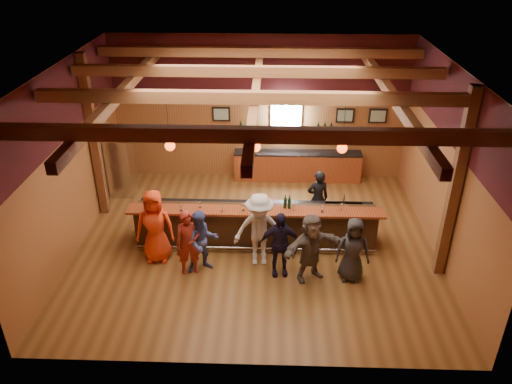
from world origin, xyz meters
TOP-DOWN VIEW (x-y plane):
  - room at (0.00, 0.06)m, footprint 9.04×9.00m
  - bar_counter at (0.02, 0.15)m, footprint 6.30×1.07m
  - back_bar_cabinet at (1.20, 3.72)m, footprint 4.00×0.52m
  - window at (0.80, 3.95)m, footprint 0.95×0.09m
  - framed_pictures at (1.67, 3.94)m, footprint 5.35×0.05m
  - wine_shelves at (0.80, 3.88)m, footprint 3.00×0.18m
  - pendant_lights at (0.00, 0.00)m, footprint 4.24×0.24m
  - stainless_fridge at (-4.10, 2.60)m, footprint 0.70×0.70m
  - customer_orange at (-2.37, -0.72)m, footprint 0.94×0.63m
  - customer_redvest at (-1.50, -1.22)m, footprint 0.67×0.53m
  - customer_denim at (-1.19, -1.11)m, footprint 0.93×0.83m
  - customer_white at (0.12, -0.81)m, footprint 1.25×0.77m
  - customer_navy at (0.59, -1.20)m, footprint 0.99×0.49m
  - customer_brown at (1.30, -1.34)m, footprint 1.61×1.17m
  - customer_dark at (2.24, -1.33)m, footprint 0.78×0.52m
  - bartender at (1.62, 1.00)m, footprint 0.64×0.48m
  - ice_bucket at (0.05, -0.19)m, footprint 0.20×0.20m
  - bottle_a at (0.72, -0.05)m, footprint 0.08×0.08m
  - bottle_b at (0.83, -0.06)m, footprint 0.08×0.08m
  - glass_a at (-2.70, -0.23)m, footprint 0.08×0.08m
  - glass_b at (-1.81, -0.27)m, footprint 0.08×0.08m
  - glass_c at (-1.36, -0.10)m, footprint 0.07×0.07m
  - glass_d at (-0.81, -0.28)m, footprint 0.07×0.07m
  - glass_e at (-0.30, -0.21)m, footprint 0.09×0.09m
  - glass_f at (0.93, -0.16)m, footprint 0.09×0.09m
  - glass_g at (1.62, -0.21)m, footprint 0.08×0.08m
  - glass_h at (2.09, -0.11)m, footprint 0.08×0.08m

SIDE VIEW (x-z plane):
  - back_bar_cabinet at x=1.20m, z-range 0.00..0.95m
  - bar_counter at x=0.02m, z-range -0.03..1.08m
  - customer_denim at x=-1.19m, z-range 0.00..1.57m
  - customer_dark at x=2.24m, z-range 0.00..1.57m
  - bartender at x=1.62m, z-range 0.00..1.61m
  - customer_redvest at x=-1.50m, z-range 0.00..1.63m
  - customer_navy at x=0.59m, z-range 0.00..1.63m
  - customer_brown at x=1.30m, z-range 0.00..1.68m
  - stainless_fridge at x=-4.10m, z-range 0.00..1.80m
  - customer_orange at x=-2.37m, z-range 0.00..1.86m
  - customer_white at x=0.12m, z-range 0.00..1.87m
  - ice_bucket at x=0.05m, z-range 1.11..1.32m
  - glass_d at x=-0.81m, z-range 1.14..1.30m
  - glass_c at x=-1.36m, z-range 1.14..1.31m
  - glass_b at x=-1.81m, z-range 1.15..1.32m
  - glass_h at x=2.09m, z-range 1.15..1.33m
  - glass_a at x=-2.70m, z-range 1.15..1.33m
  - glass_g at x=1.62m, z-range 1.15..1.34m
  - bottle_a at x=0.72m, z-range 1.07..1.43m
  - glass_f at x=0.93m, z-range 1.15..1.35m
  - bottle_b at x=0.83m, z-range 1.07..1.43m
  - glass_e at x=-0.30m, z-range 1.15..1.35m
  - wine_shelves at x=0.80m, z-range 1.47..1.77m
  - window at x=0.80m, z-range 1.57..2.52m
  - framed_pictures at x=1.67m, z-range 1.88..2.33m
  - pendant_lights at x=0.00m, z-range 2.02..3.39m
  - room at x=0.00m, z-range 0.95..5.47m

